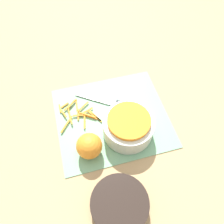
{
  "coord_description": "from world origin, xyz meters",
  "views": [
    {
      "loc": [
        0.11,
        0.39,
        0.68
      ],
      "look_at": [
        0.0,
        0.0,
        0.04
      ],
      "focal_mm": 35.0,
      "sensor_mm": 36.0,
      "label": 1
    }
  ],
  "objects_px": {
    "knife": "(119,104)",
    "bowl_speckled": "(128,126)",
    "bowl_dark": "(120,204)",
    "orange_left": "(89,146)"
  },
  "relations": [
    {
      "from": "bowl_dark",
      "to": "knife",
      "type": "relative_size",
      "value": 0.74
    },
    {
      "from": "bowl_speckled",
      "to": "orange_left",
      "type": "relative_size",
      "value": 2.05
    },
    {
      "from": "knife",
      "to": "bowl_speckled",
      "type": "bearing_deg",
      "value": 123.03
    },
    {
      "from": "knife",
      "to": "orange_left",
      "type": "xyz_separation_m",
      "value": [
        0.14,
        0.15,
        0.03
      ]
    },
    {
      "from": "bowl_speckled",
      "to": "bowl_dark",
      "type": "xyz_separation_m",
      "value": [
        0.09,
        0.22,
        -0.02
      ]
    },
    {
      "from": "bowl_speckled",
      "to": "bowl_dark",
      "type": "bearing_deg",
      "value": 67.09
    },
    {
      "from": "bowl_speckled",
      "to": "knife",
      "type": "relative_size",
      "value": 0.76
    },
    {
      "from": "bowl_speckled",
      "to": "knife",
      "type": "xyz_separation_m",
      "value": [
        -0.0,
        -0.11,
        -0.03
      ]
    },
    {
      "from": "bowl_speckled",
      "to": "orange_left",
      "type": "xyz_separation_m",
      "value": [
        0.14,
        0.04,
        0.0
      ]
    },
    {
      "from": "orange_left",
      "to": "bowl_speckled",
      "type": "bearing_deg",
      "value": -165.37
    }
  ]
}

